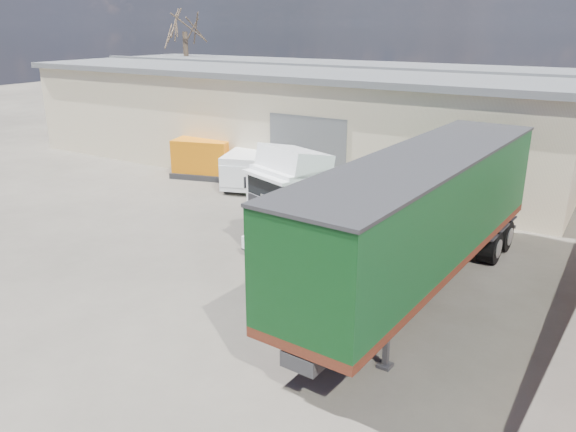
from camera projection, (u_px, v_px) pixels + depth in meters
The scene contains 7 objects.
ground at pixel (200, 281), 17.37m from camera, with size 120.00×120.00×0.00m, color #282620.
warehouse at pixel (299, 113), 32.34m from camera, with size 30.60×12.60×5.42m.
bare_tree at pixel (184, 18), 39.85m from camera, with size 4.00×4.00×9.60m.
tractor_unit at pixel (307, 208), 19.06m from camera, with size 3.98×6.03×3.86m.
box_trailer at pixel (424, 211), 15.84m from camera, with size 3.40×12.67×4.17m.
panel_van at pixel (249, 168), 27.33m from camera, with size 3.02×4.57×1.73m.
orange_skip at pixel (205, 160), 28.96m from camera, with size 3.55×2.74×1.96m.
Camera 1 is at (10.65, -11.94, 7.54)m, focal length 35.00 mm.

